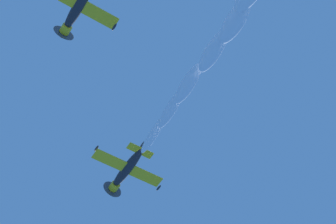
# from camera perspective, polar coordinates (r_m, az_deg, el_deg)

# --- Properties ---
(airplane_lead) EXTENTS (8.19, 7.98, 3.20)m
(airplane_lead) POSITION_cam_1_polar(r_m,az_deg,el_deg) (75.68, -3.94, -5.44)
(airplane_lead) COLOR #232328
(airplane_left_wingman) EXTENTS (8.20, 7.96, 3.07)m
(airplane_left_wingman) POSITION_cam_1_polar(r_m,az_deg,el_deg) (69.33, -8.43, 9.65)
(airplane_left_wingman) COLOR #232328
(smoke_trail_lead) EXTENTS (20.07, 24.76, 6.65)m
(smoke_trail_lead) POSITION_cam_1_polar(r_m,az_deg,el_deg) (65.10, 6.09, 8.37)
(smoke_trail_lead) COLOR white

